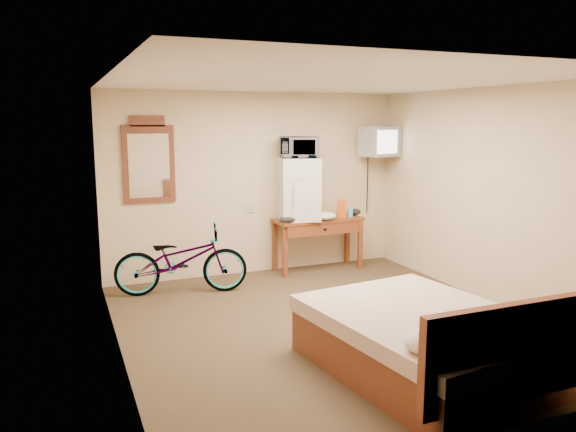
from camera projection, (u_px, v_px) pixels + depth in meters
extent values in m
plane|color=#413220|center=(329.00, 324.00, 5.89)|extent=(4.60, 4.60, 0.00)
plane|color=silver|center=(332.00, 80.00, 5.47)|extent=(4.60, 4.60, 0.00)
cube|color=#C4AE8B|center=(256.00, 184.00, 7.77)|extent=(4.20, 0.04, 2.50)
cube|color=#C4AE8B|center=(493.00, 257.00, 3.58)|extent=(4.20, 0.04, 2.50)
cube|color=#C4AE8B|center=(115.00, 221.00, 4.89)|extent=(0.04, 4.60, 2.50)
cube|color=#C4AE8B|center=(494.00, 196.00, 6.47)|extent=(0.04, 4.60, 2.50)
cube|color=beige|center=(251.00, 208.00, 7.79)|extent=(0.08, 0.01, 0.13)
cube|color=maroon|center=(318.00, 220.00, 7.94)|extent=(1.28, 0.52, 0.04)
cube|color=maroon|center=(285.00, 252.00, 7.60)|extent=(0.06, 0.06, 0.71)
cube|color=maroon|center=(360.00, 245.00, 8.04)|extent=(0.06, 0.06, 0.71)
cube|color=maroon|center=(275.00, 246.00, 7.96)|extent=(0.06, 0.06, 0.71)
cube|color=maroon|center=(347.00, 240.00, 8.39)|extent=(0.06, 0.06, 0.71)
cube|color=maroon|center=(324.00, 229.00, 7.76)|extent=(1.14, 0.07, 0.16)
cube|color=black|center=(325.00, 229.00, 7.74)|extent=(0.05, 0.02, 0.03)
cube|color=silver|center=(299.00, 189.00, 7.75)|extent=(0.62, 0.61, 0.86)
cube|color=#969692|center=(307.00, 178.00, 7.49)|extent=(0.53, 0.01, 0.00)
cylinder|color=#969692|center=(294.00, 196.00, 7.45)|extent=(0.02, 0.02, 0.31)
imported|color=silver|center=(299.00, 147.00, 7.65)|extent=(0.60, 0.50, 0.29)
cube|color=#D25112|center=(342.00, 209.00, 8.00)|extent=(0.14, 0.11, 0.24)
cylinder|color=#45BDEC|center=(350.00, 212.00, 8.04)|extent=(0.07, 0.07, 0.13)
ellipsoid|color=white|center=(324.00, 216.00, 7.79)|extent=(0.36, 0.28, 0.11)
ellipsoid|color=black|center=(288.00, 219.00, 7.58)|extent=(0.24, 0.18, 0.09)
ellipsoid|color=black|center=(354.00, 212.00, 8.20)|extent=(0.21, 0.17, 0.09)
cube|color=black|center=(370.00, 148.00, 8.36)|extent=(0.14, 0.02, 0.14)
cylinder|color=black|center=(372.00, 148.00, 8.32)|extent=(0.05, 0.30, 0.05)
cube|color=#969692|center=(380.00, 141.00, 8.10)|extent=(0.58, 0.53, 0.43)
cube|color=white|center=(388.00, 142.00, 7.91)|extent=(0.40, 0.12, 0.33)
cube|color=black|center=(372.00, 141.00, 8.29)|extent=(0.30, 0.09, 0.27)
cube|color=brown|center=(149.00, 164.00, 7.15)|extent=(0.65, 0.04, 0.99)
cube|color=brown|center=(147.00, 121.00, 7.06)|extent=(0.43, 0.04, 0.14)
cube|color=white|center=(149.00, 166.00, 7.13)|extent=(0.51, 0.01, 0.81)
imported|color=black|center=(181.00, 260.00, 6.89)|extent=(1.69, 0.87, 0.85)
cube|color=brown|center=(423.00, 349.00, 4.76)|extent=(1.68, 2.10, 0.40)
cube|color=beige|center=(424.00, 321.00, 4.72)|extent=(1.72, 2.15, 0.14)
cube|color=brown|center=(510.00, 353.00, 3.82)|extent=(1.45, 0.08, 0.70)
ellipsoid|color=silver|center=(441.00, 340.00, 3.97)|extent=(0.57, 0.35, 0.20)
ellipsoid|color=silver|center=(514.00, 326.00, 4.23)|extent=(0.57, 0.35, 0.20)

